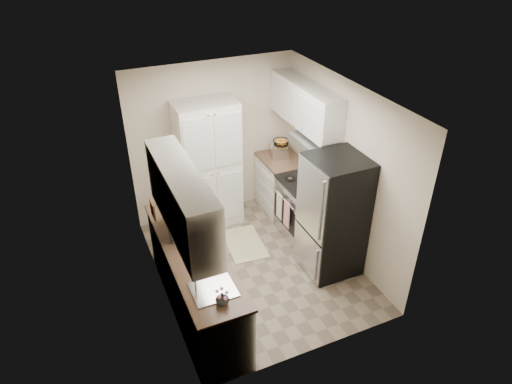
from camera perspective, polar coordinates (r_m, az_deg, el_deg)
ground at (r=6.54m, az=-0.04°, el=-9.13°), size 3.20×3.20×0.00m
room_shell at (r=5.60m, az=-0.18°, el=3.43°), size 2.64×3.24×2.52m
pantry_cabinet at (r=6.94m, az=-5.96°, el=3.32°), size 0.90×0.55×2.00m
base_cabinet_left at (r=5.71m, az=-7.55°, el=-10.93°), size 0.60×2.30×0.88m
countertop_left at (r=5.41m, az=-7.89°, el=-7.35°), size 0.63×2.33×0.04m
base_cabinet_right at (r=7.51m, az=3.21°, el=0.91°), size 0.60×0.80×0.88m
countertop_right at (r=7.28m, az=3.31°, el=4.02°), size 0.63×0.83×0.04m
electric_range at (r=6.89m, az=6.08°, el=-1.97°), size 0.71×0.78×1.13m
refrigerator at (r=6.11m, az=9.63°, el=-2.94°), size 0.70×0.72×1.70m
microwave at (r=5.67m, az=-9.15°, el=-3.15°), size 0.47×0.63×0.32m
wine_bottle at (r=5.91m, az=-10.49°, el=-1.75°), size 0.08×0.08×0.31m
flower_vase at (r=4.67m, az=-4.24°, el=-13.16°), size 0.17×0.17×0.14m
cutting_board at (r=6.21m, az=-10.86°, el=0.11°), size 0.07×0.26×0.32m
toaster_oven at (r=7.33m, az=2.91°, el=5.28°), size 0.37×0.41×0.20m
fruit_basket at (r=7.27m, az=3.17°, el=6.37°), size 0.30×0.30×0.11m
kitchen_mat at (r=6.92m, az=-1.45°, el=-6.46°), size 0.59×0.88×0.01m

